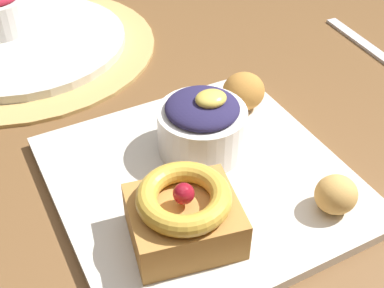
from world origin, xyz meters
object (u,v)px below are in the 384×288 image
Objects in this scene: front_plate at (201,180)px; fritter_middle at (244,91)px; cake_slice at (184,214)px; fritter_front at (336,195)px; back_plate at (23,42)px; knife at (369,48)px; berry_ramekin at (202,125)px.

fritter_middle reaches higher than front_plate.
cake_slice reaches higher than front_plate.
fritter_front is 0.14× the size of back_plate.
cake_slice is at bearing 120.40° from knife.
knife is at bearing 25.92° from cake_slice.
back_plate is (-0.12, 0.33, -0.03)m from berry_ramekin.
fritter_middle is at bearing 105.72° from knife.
berry_ramekin is 0.35m from back_plate.
berry_ramekin reaches higher than front_plate.
back_plate is at bearing 111.91° from fritter_front.
fritter_front is at bearing 135.99° from knife.
berry_ramekin is at bearing 54.27° from cake_slice.
cake_slice reaches higher than fritter_middle.
berry_ramekin is at bearing 110.48° from knife.
fritter_front is at bearing -68.09° from back_plate.
knife is at bearing 41.52° from fritter_front.
knife is at bearing -27.64° from back_plate.
fritter_front is (0.14, -0.03, -0.01)m from cake_slice.
back_plate is 0.50m from knife.
berry_ramekin is 0.49× the size of knife.
fritter_front is at bearing -93.42° from fritter_middle.
berry_ramekin is 2.30× the size of fritter_front.
front_plate is at bearing 133.18° from fritter_front.
cake_slice is 0.43m from back_plate.
front_plate is 0.09m from cake_slice.
cake_slice is at bearing 166.13° from fritter_front.
berry_ramekin is at bearing 60.58° from front_plate.
front_plate is 0.98× the size of back_plate.
back_plate reaches higher than front_plate.
fritter_front is 0.18m from fritter_middle.
fritter_front reaches higher than knife.
back_plate is at bearing 66.84° from knife.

